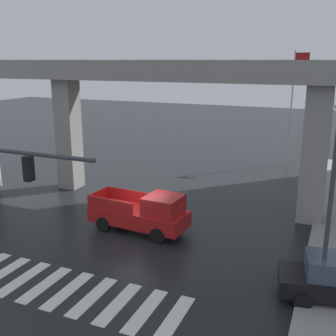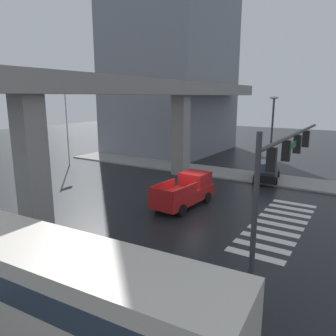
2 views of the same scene
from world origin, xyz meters
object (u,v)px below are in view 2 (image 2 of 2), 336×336
object	(u,v)px
street_lamp_near_corner	(272,130)
flagpole	(67,114)
traffic_signal_mast	(284,161)
pickup_truck	(186,191)
city_bus	(64,289)
sedan_black	(267,172)

from	to	relation	value
street_lamp_near_corner	flagpole	distance (m)	20.60
traffic_signal_mast	street_lamp_near_corner	size ratio (longest dim) A/B	1.50
pickup_truck	street_lamp_near_corner	world-z (taller)	street_lamp_near_corner
city_bus	sedan_black	size ratio (longest dim) A/B	2.41
city_bus	sedan_black	xyz separation A→B (m)	(22.14, 0.20, -0.87)
city_bus	pickup_truck	bearing A→B (deg)	13.32
pickup_truck	street_lamp_near_corner	bearing A→B (deg)	-19.90
flagpole	traffic_signal_mast	bearing A→B (deg)	-112.54
sedan_black	traffic_signal_mast	xyz separation A→B (m)	(-14.40, -4.45, 3.83)
city_bus	flagpole	distance (m)	27.15
sedan_black	traffic_signal_mast	distance (m)	15.55
pickup_truck	street_lamp_near_corner	xyz separation A→B (m)	(8.74, -3.17, 3.57)
pickup_truck	sedan_black	bearing A→B (deg)	-16.93
city_bus	traffic_signal_mast	distance (m)	9.32
pickup_truck	traffic_signal_mast	bearing A→B (deg)	-124.89
street_lamp_near_corner	flagpole	bearing A→B (deg)	100.40
pickup_truck	street_lamp_near_corner	distance (m)	9.96
traffic_signal_mast	flagpole	distance (m)	26.39
pickup_truck	city_bus	world-z (taller)	city_bus
pickup_truck	flagpole	xyz separation A→B (m)	(5.03, 17.08, 4.41)
city_bus	street_lamp_near_corner	size ratio (longest dim) A/B	1.51
traffic_signal_mast	flagpole	world-z (taller)	flagpole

